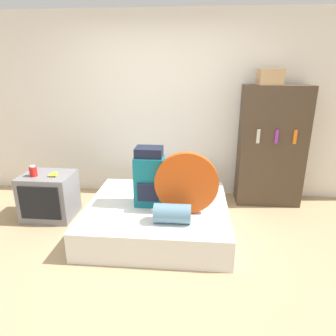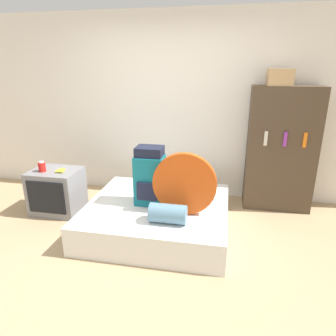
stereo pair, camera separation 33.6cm
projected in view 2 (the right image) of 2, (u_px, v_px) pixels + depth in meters
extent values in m
plane|color=tan|center=(141.00, 257.00, 3.08)|extent=(16.00, 16.00, 0.00)
cube|color=white|center=(173.00, 108.00, 4.32)|extent=(8.00, 0.05, 2.60)
cube|color=white|center=(158.00, 216.00, 3.59)|extent=(1.63, 1.52, 0.33)
cube|color=#14707F|center=(150.00, 180.00, 3.46)|extent=(0.33, 0.26, 0.57)
cube|color=#191E33|center=(150.00, 151.00, 3.36)|extent=(0.30, 0.24, 0.11)
cube|color=#191E33|center=(147.00, 192.00, 3.35)|extent=(0.23, 0.03, 0.21)
cylinder|color=#D14C14|center=(184.00, 184.00, 3.19)|extent=(0.69, 0.07, 0.69)
cylinder|color=#5B849E|center=(168.00, 214.00, 3.07)|extent=(0.38, 0.20, 0.20)
cube|color=gray|center=(57.00, 191.00, 3.99)|extent=(0.62, 0.50, 0.58)
cube|color=black|center=(46.00, 198.00, 3.74)|extent=(0.50, 0.02, 0.42)
cylinder|color=red|center=(42.00, 167.00, 3.83)|extent=(0.09, 0.09, 0.12)
cylinder|color=white|center=(41.00, 162.00, 3.81)|extent=(0.06, 0.06, 0.02)
ellipsoid|color=yellow|center=(60.00, 170.00, 3.85)|extent=(0.08, 0.17, 0.03)
ellipsoid|color=yellow|center=(61.00, 170.00, 3.85)|extent=(0.05, 0.17, 0.03)
ellipsoid|color=yellow|center=(62.00, 170.00, 3.85)|extent=(0.05, 0.17, 0.03)
ellipsoid|color=yellow|center=(63.00, 170.00, 3.84)|extent=(0.08, 0.17, 0.03)
cube|color=#473828|center=(281.00, 150.00, 3.95)|extent=(0.87, 0.37, 1.64)
cube|color=beige|center=(266.00, 138.00, 3.75)|extent=(0.04, 0.02, 0.18)
cube|color=purple|center=(285.00, 139.00, 3.71)|extent=(0.04, 0.02, 0.18)
cube|color=orange|center=(305.00, 140.00, 3.67)|extent=(0.04, 0.02, 0.18)
cube|color=tan|center=(280.00, 77.00, 3.66)|extent=(0.29, 0.31, 0.20)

